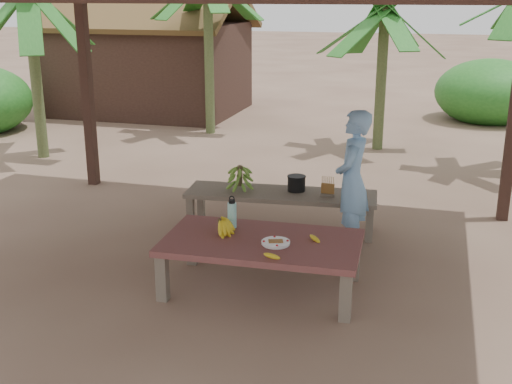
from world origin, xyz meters
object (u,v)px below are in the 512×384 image
(plate, at_px, (276,243))
(cooking_pot, at_px, (296,184))
(work_table, at_px, (262,246))
(water_flask, at_px, (232,214))
(woman, at_px, (352,180))
(ripe_banana_bunch, at_px, (220,226))
(bench, at_px, (281,197))

(plate, xyz_separation_m, cooking_pot, (-0.21, 1.81, 0.02))
(work_table, relative_size, plate, 7.04)
(plate, bearing_deg, water_flask, 147.98)
(cooking_pot, xyz_separation_m, woman, (0.70, -0.43, 0.22))
(ripe_banana_bunch, distance_m, plate, 0.59)
(bench, height_order, ripe_banana_bunch, ripe_banana_bunch)
(woman, bearing_deg, ripe_banana_bunch, -35.92)
(cooking_pot, bearing_deg, woman, -31.39)
(cooking_pot, relative_size, woman, 0.14)
(bench, distance_m, cooking_pot, 0.24)
(work_table, xyz_separation_m, ripe_banana_bunch, (-0.42, 0.04, 0.15))
(water_flask, relative_size, cooking_pot, 1.54)
(ripe_banana_bunch, bearing_deg, work_table, -5.36)
(work_table, bearing_deg, cooking_pot, 89.33)
(plate, bearing_deg, work_table, 151.17)
(bench, distance_m, water_flask, 1.41)
(bench, xyz_separation_m, ripe_banana_bunch, (-0.20, -1.58, 0.19))
(water_flask, bearing_deg, woman, 46.56)
(bench, relative_size, ripe_banana_bunch, 8.37)
(water_flask, height_order, woman, woman)
(plate, relative_size, cooking_pot, 1.27)
(plate, distance_m, woman, 1.49)
(work_table, bearing_deg, plate, -31.34)
(work_table, bearing_deg, water_flask, 144.19)
(plate, bearing_deg, bench, 102.18)
(work_table, distance_m, bench, 1.64)
(work_table, distance_m, woman, 1.48)
(work_table, height_order, water_flask, water_flask)
(plate, xyz_separation_m, water_flask, (-0.52, 0.32, 0.12))
(work_table, bearing_deg, woman, 61.19)
(cooking_pot, bearing_deg, water_flask, -101.67)
(ripe_banana_bunch, bearing_deg, bench, 82.65)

